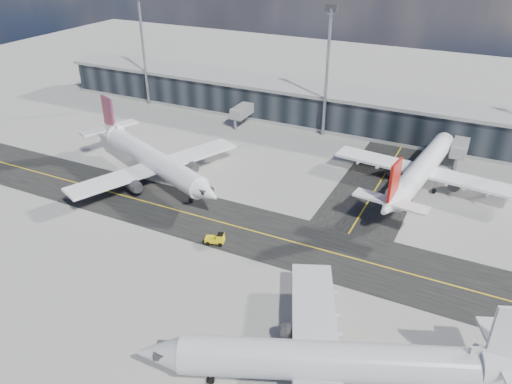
# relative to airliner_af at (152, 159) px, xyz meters

# --- Properties ---
(ground) EXTENTS (300.00, 300.00, 0.00)m
(ground) POSITION_rel_airliner_af_xyz_m (21.91, -12.34, -4.02)
(ground) COLOR gray
(ground) RESTS_ON ground
(taxiway_lanes) EXTENTS (180.00, 63.00, 0.03)m
(taxiway_lanes) POSITION_rel_airliner_af_xyz_m (25.83, -1.60, -4.01)
(taxiway_lanes) COLOR black
(taxiway_lanes) RESTS_ON ground
(terminal_concourse) EXTENTS (152.00, 19.80, 8.80)m
(terminal_concourse) POSITION_rel_airliner_af_xyz_m (21.95, 42.59, 0.07)
(terminal_concourse) COLOR black
(terminal_concourse) RESTS_ON ground
(floodlight_masts) EXTENTS (102.50, 0.70, 28.90)m
(floodlight_masts) POSITION_rel_airliner_af_xyz_m (21.91, 35.66, 11.59)
(floodlight_masts) COLOR gray
(floodlight_masts) RESTS_ON ground
(airliner_af) EXTENTS (39.34, 34.01, 12.16)m
(airliner_af) POSITION_rel_airliner_af_xyz_m (0.00, 0.00, 0.00)
(airliner_af) COLOR white
(airliner_af) RESTS_ON ground
(airliner_redtail) EXTENTS (34.09, 39.89, 11.81)m
(airliner_redtail) POSITION_rel_airliner_af_xyz_m (46.90, 18.51, -0.12)
(airliner_redtail) COLOR white
(airliner_redtail) RESTS_ON ground
(airliner_near) EXTENTS (39.44, 34.09, 12.20)m
(airliner_near) POSITION_rel_airliner_af_xyz_m (47.25, -32.19, 0.01)
(airliner_near) COLOR #B9BBBE
(airliner_near) RESTS_ON ground
(baggage_tug) EXTENTS (3.21, 2.22, 1.84)m
(baggage_tug) POSITION_rel_airliner_af_xyz_m (22.49, -14.08, -3.10)
(baggage_tug) COLOR yellow
(baggage_tug) RESTS_ON ground
(service_van) EXTENTS (4.38, 4.98, 1.28)m
(service_van) POSITION_rel_airliner_af_xyz_m (43.75, 17.75, -3.38)
(service_van) COLOR white
(service_van) RESTS_ON ground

